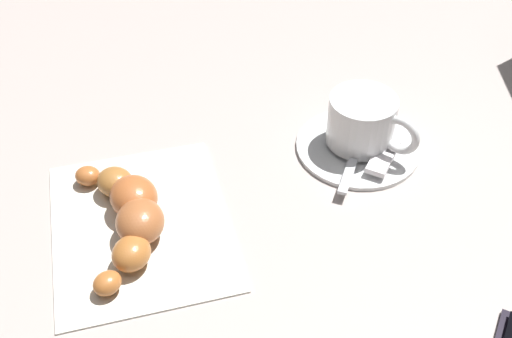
# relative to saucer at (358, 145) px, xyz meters

# --- Properties ---
(ground_plane) EXTENTS (1.80, 1.80, 0.00)m
(ground_plane) POSITION_rel_saucer_xyz_m (-0.11, -0.05, -0.00)
(ground_plane) COLOR #ADA099
(saucer) EXTENTS (0.13, 0.13, 0.01)m
(saucer) POSITION_rel_saucer_xyz_m (0.00, 0.00, 0.00)
(saucer) COLOR silver
(saucer) RESTS_ON ground
(espresso_cup) EXTENTS (0.08, 0.08, 0.05)m
(espresso_cup) POSITION_rel_saucer_xyz_m (0.00, 0.00, 0.03)
(espresso_cup) COLOR silver
(espresso_cup) RESTS_ON saucer
(teaspoon) EXTENTS (0.06, 0.11, 0.01)m
(teaspoon) POSITION_rel_saucer_xyz_m (0.00, -0.00, 0.01)
(teaspoon) COLOR silver
(teaspoon) RESTS_ON saucer
(sugar_packet) EXTENTS (0.05, 0.06, 0.01)m
(sugar_packet) POSITION_rel_saucer_xyz_m (0.02, -0.03, 0.01)
(sugar_packet) COLOR white
(sugar_packet) RESTS_ON saucer
(napkin) EXTENTS (0.19, 0.22, 0.00)m
(napkin) POSITION_rel_saucer_xyz_m (-0.22, -0.08, -0.00)
(napkin) COLOR silver
(napkin) RESTS_ON ground
(croissant) EXTENTS (0.09, 0.16, 0.03)m
(croissant) POSITION_rel_saucer_xyz_m (-0.23, -0.08, 0.01)
(croissant) COLOR #B4662E
(croissant) RESTS_ON napkin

